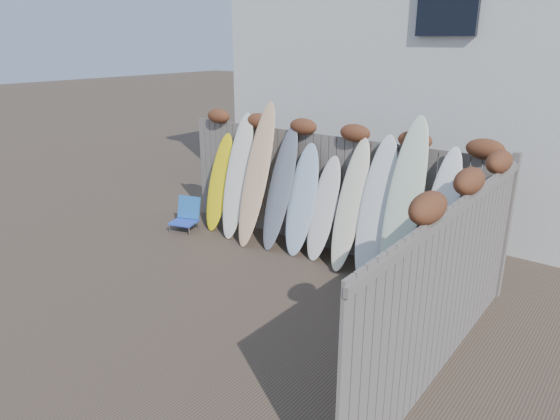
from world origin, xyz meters
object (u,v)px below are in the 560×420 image
Objects in this scene: wooden_crate at (421,303)px; surfboard_0 at (219,182)px; lattice_panel at (460,255)px; beach_chair at (186,215)px.

wooden_crate is 0.38× the size of surfboard_0.
wooden_crate is 0.77m from lattice_panel.
lattice_panel is at bearing 48.79° from wooden_crate.
wooden_crate is 0.37× the size of lattice_panel.
wooden_crate is at bearing -148.03° from lattice_panel.
wooden_crate is 4.69m from surfboard_0.
beach_chair is at bearing -133.86° from surfboard_0.
beach_chair is 0.32× the size of lattice_panel.
surfboard_0 is at bearing 154.78° from lattice_panel.
surfboard_0 reaches higher than beach_chair.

